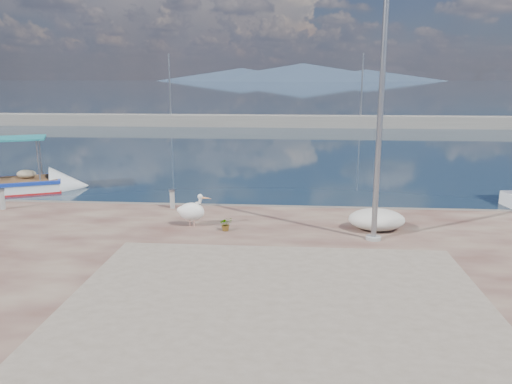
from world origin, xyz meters
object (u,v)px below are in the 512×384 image
Objects in this scene: boat_left at (9,188)px; pelican at (192,211)px; bollard_near at (172,198)px; lamp_post at (379,127)px.

pelican is at bearing -56.31° from boat_left.
lamp_post is at bearing -24.16° from bollard_near.
boat_left is at bearing 155.04° from bollard_near.
lamp_post is at bearing -48.73° from boat_left.
pelican is 2.46m from bollard_near.
bollard_near is at bearing 123.46° from pelican.
pelican reaches higher than bollard_near.
bollard_near is (-1.18, 2.15, -0.12)m from pelican.
boat_left is at bearing 152.53° from pelican.
bollard_near is at bearing 155.84° from lamp_post.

